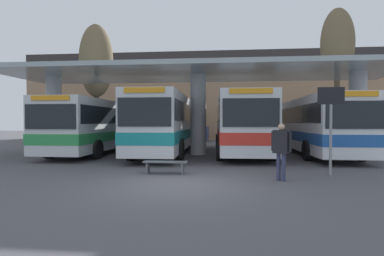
# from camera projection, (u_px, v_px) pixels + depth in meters

# --- Properties ---
(ground_plane) EXTENTS (100.00, 100.00, 0.00)m
(ground_plane) POSITION_uv_depth(u_px,v_px,m) (177.00, 184.00, 9.02)
(ground_plane) COLOR #4C4C51
(townhouse_backdrop) EXTENTS (40.00, 0.58, 9.23)m
(townhouse_backdrop) POSITION_uv_depth(u_px,v_px,m) (209.00, 88.00, 31.17)
(townhouse_backdrop) COLOR #9E7A5B
(townhouse_backdrop) RESTS_ON ground_plane
(station_canopy) EXTENTS (22.49, 6.61, 4.83)m
(station_canopy) POSITION_uv_depth(u_px,v_px,m) (198.00, 83.00, 17.16)
(station_canopy) COLOR silver
(station_canopy) RESTS_ON ground_plane
(transit_bus_left_bay) EXTENTS (2.96, 10.17, 3.08)m
(transit_bus_left_bay) POSITION_uv_depth(u_px,v_px,m) (98.00, 124.00, 18.27)
(transit_bus_left_bay) COLOR silver
(transit_bus_left_bay) RESTS_ON ground_plane
(transit_bus_center_bay) EXTENTS (2.77, 11.15, 3.32)m
(transit_bus_center_bay) POSITION_uv_depth(u_px,v_px,m) (167.00, 122.00, 17.74)
(transit_bus_center_bay) COLOR silver
(transit_bus_center_bay) RESTS_ON ground_plane
(transit_bus_right_bay) EXTENTS (2.99, 10.34, 3.31)m
(transit_bus_right_bay) POSITION_uv_depth(u_px,v_px,m) (240.00, 122.00, 17.54)
(transit_bus_right_bay) COLOR silver
(transit_bus_right_bay) RESTS_ON ground_plane
(transit_bus_far_right_bay) EXTENTS (2.81, 11.91, 3.15)m
(transit_bus_far_right_bay) POSITION_uv_depth(u_px,v_px,m) (311.00, 124.00, 17.95)
(transit_bus_far_right_bay) COLOR silver
(transit_bus_far_right_bay) RESTS_ON ground_plane
(waiting_bench_near_pillar) EXTENTS (1.59, 0.44, 0.46)m
(waiting_bench_near_pillar) POSITION_uv_depth(u_px,v_px,m) (165.00, 165.00, 10.75)
(waiting_bench_near_pillar) COLOR #4C5156
(waiting_bench_near_pillar) RESTS_ON ground_plane
(info_sign_platform) EXTENTS (0.90, 0.09, 3.09)m
(info_sign_platform) POSITION_uv_depth(u_px,v_px,m) (331.00, 113.00, 10.46)
(info_sign_platform) COLOR gray
(info_sign_platform) RESTS_ON ground_plane
(pedestrian_waiting) EXTENTS (0.59, 0.50, 1.82)m
(pedestrian_waiting) POSITION_uv_depth(u_px,v_px,m) (281.00, 146.00, 9.49)
(pedestrian_waiting) COLOR #333856
(pedestrian_waiting) RESTS_ON ground_plane
(poplar_tree_behind_left) EXTENTS (2.36, 2.36, 10.27)m
(poplar_tree_behind_left) POSITION_uv_depth(u_px,v_px,m) (337.00, 45.00, 22.06)
(poplar_tree_behind_left) COLOR #473A2B
(poplar_tree_behind_left) RESTS_ON ground_plane
(poplar_tree_behind_right) EXTENTS (2.60, 2.60, 9.55)m
(poplar_tree_behind_right) POSITION_uv_depth(u_px,v_px,m) (96.00, 62.00, 23.54)
(poplar_tree_behind_right) COLOR #473A2B
(poplar_tree_behind_right) RESTS_ON ground_plane
(parked_car_street) EXTENTS (4.46, 2.26, 2.11)m
(parked_car_street) POSITION_uv_depth(u_px,v_px,m) (185.00, 131.00, 28.67)
(parked_car_street) COLOR navy
(parked_car_street) RESTS_ON ground_plane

